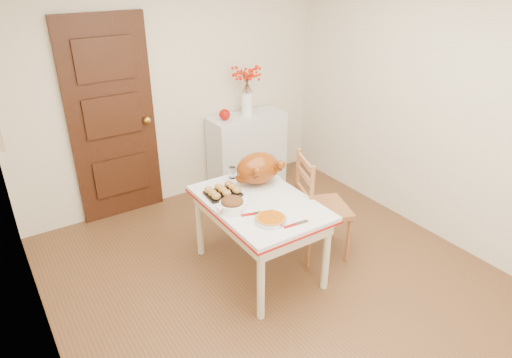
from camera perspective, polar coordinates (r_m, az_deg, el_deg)
floor at (r=3.93m, az=3.54°, el=-13.39°), size 3.50×4.00×0.00m
wall_back at (r=4.93m, az=-10.24°, el=11.13°), size 3.50×0.00×2.50m
wall_left at (r=2.71m, az=-27.04°, el=-4.60°), size 0.00×4.00×2.50m
wall_right at (r=4.50m, az=22.40°, el=8.11°), size 0.00×4.00×2.50m
door_back at (r=4.75m, az=-17.65°, el=6.94°), size 0.85×0.06×2.06m
sideboard at (r=5.34m, az=-1.13°, el=3.54°), size 0.88×0.39×0.88m
kitchen_table at (r=3.91m, az=0.41°, el=-7.23°), size 0.80×1.17×0.70m
chair_oak at (r=4.10m, az=8.47°, el=-3.39°), size 0.56×0.56×0.99m
berry_vase at (r=5.11m, az=-1.15°, el=10.92°), size 0.28×0.28×0.54m
apple at (r=5.03m, az=-3.98°, el=8.12°), size 0.12×0.12×0.12m
turkey_platter at (r=3.91m, az=0.24°, el=1.15°), size 0.56×0.50×0.29m
pumpkin_pie at (r=3.44m, az=1.88°, el=-5.01°), size 0.30×0.30×0.05m
stuffing_dish at (r=3.58m, az=-3.01°, el=-3.19°), size 0.32×0.28×0.10m
rolls_tray at (r=3.81m, az=-4.23°, el=-1.50°), size 0.29×0.24×0.07m
pie_server at (r=3.42m, az=5.10°, el=-5.66°), size 0.21×0.08×0.01m
carving_knife at (r=3.54m, az=0.20°, el=-4.31°), size 0.27×0.14×0.01m
drinking_glass at (r=4.09m, az=-3.01°, el=0.82°), size 0.07×0.07×0.11m
shaker_pair at (r=4.14m, az=0.58°, el=1.11°), size 0.10×0.04×0.09m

